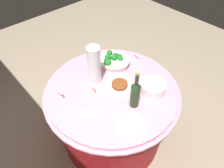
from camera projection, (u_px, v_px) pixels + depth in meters
name	position (u px, v px, depth m)	size (l,w,h in m)	color
ground_plane	(112.00, 134.00, 2.25)	(6.00, 6.00, 0.00)	gray
buffet_table	(112.00, 114.00, 1.98)	(1.16, 1.16, 0.74)	maroon
broccoli_bowl	(114.00, 61.00, 1.91)	(0.28, 0.28, 0.12)	white
plate_stack	(153.00, 87.00, 1.67)	(0.21, 0.21, 0.09)	white
wine_bottle	(135.00, 93.00, 1.51)	(0.07, 0.07, 0.34)	#19331A
decorative_fruit_vase	(94.00, 66.00, 1.69)	(0.11, 0.11, 0.34)	silver
serving_tongs	(93.00, 112.00, 1.54)	(0.15, 0.14, 0.01)	silver
food_plate_rice	(132.00, 124.00, 1.46)	(0.22, 0.22, 0.03)	white
food_plate_stir_fry	(120.00, 85.00, 1.73)	(0.22, 0.22, 0.04)	white
label_placard_front	(61.00, 95.00, 1.63)	(0.05, 0.01, 0.05)	white
label_placard_mid	(137.00, 57.00, 1.96)	(0.05, 0.02, 0.05)	white
label_placard_rear	(93.00, 89.00, 1.67)	(0.05, 0.02, 0.05)	white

